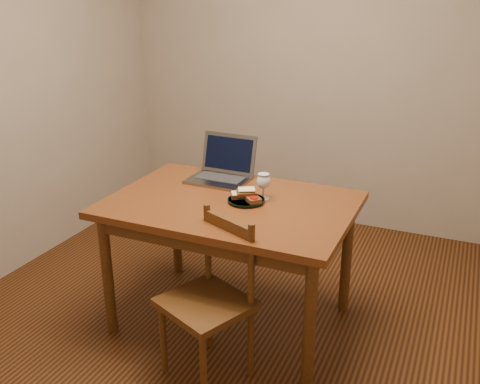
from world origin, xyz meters
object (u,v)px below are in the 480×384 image
at_px(table, 231,216).
at_px(milk_glass, 263,186).
at_px(laptop, 223,167).
at_px(plate, 246,201).
at_px(chair, 209,293).

xyz_separation_m(table, milk_glass, (0.15, 0.10, 0.16)).
height_order(milk_glass, laptop, laptop).
xyz_separation_m(plate, laptop, (-0.28, 0.30, 0.06)).
bearing_deg(plate, chair, -88.56).
bearing_deg(chair, laptop, 134.00).
distance_m(table, milk_glass, 0.24).
height_order(table, milk_glass, milk_glass).
bearing_deg(table, laptop, 121.55).
height_order(table, plate, plate).
bearing_deg(plate, milk_glass, 49.19).
distance_m(table, chair, 0.50).
bearing_deg(chair, table, 125.01).
xyz_separation_m(table, laptop, (-0.20, 0.32, 0.15)).
height_order(chair, laptop, laptop).
bearing_deg(milk_glass, chair, -95.72).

